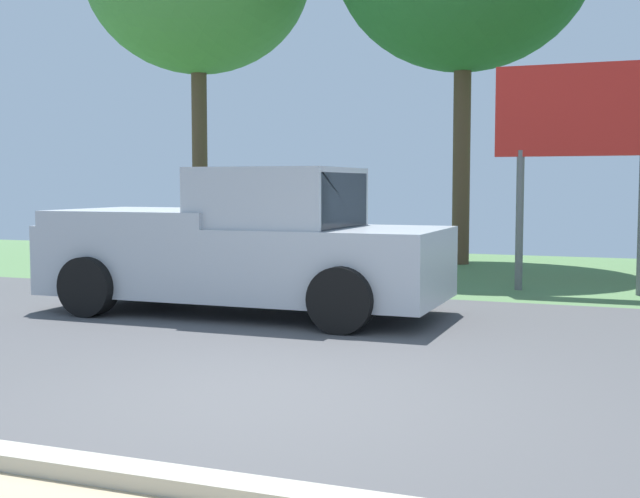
{
  "coord_description": "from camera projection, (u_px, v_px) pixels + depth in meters",
  "views": [
    {
      "loc": [
        2.71,
        -5.88,
        1.68
      ],
      "look_at": [
        0.09,
        1.0,
        1.1
      ],
      "focal_mm": 46.71,
      "sensor_mm": 36.0,
      "label": 1
    }
  ],
  "objects": [
    {
      "name": "ground_plane",
      "position": [
        375.0,
        338.0,
        9.32
      ],
      "size": [
        40.0,
        22.0,
        0.2
      ],
      "color": "#4C4C4F"
    },
    {
      "name": "pickup_truck",
      "position": [
        246.0,
        246.0,
        10.8
      ],
      "size": [
        5.2,
        2.28,
        1.88
      ],
      "rotation": [
        0.0,
        0.0,
        0.09
      ],
      "color": "#ADB2BA",
      "rests_on": "ground_plane"
    },
    {
      "name": "roadside_billboard",
      "position": [
        582.0,
        126.0,
        12.66
      ],
      "size": [
        2.6,
        0.12,
        3.5
      ],
      "color": "slate",
      "rests_on": "ground_plane"
    }
  ]
}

